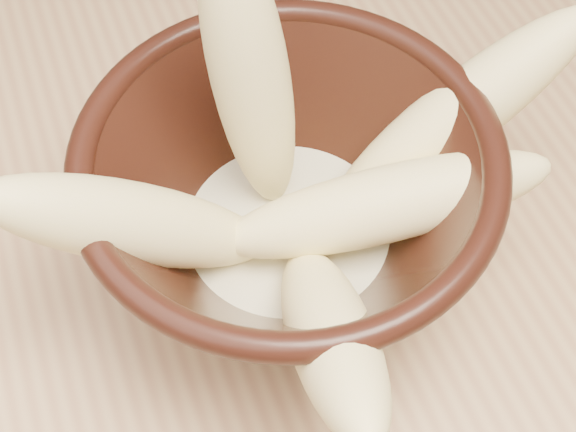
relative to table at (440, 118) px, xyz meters
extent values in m
plane|color=#AA7950|center=(0.00, 0.00, -0.67)|extent=(4.00, 4.00, 0.00)
cube|color=tan|center=(0.00, 0.00, 0.06)|extent=(1.20, 0.80, 0.04)
cylinder|color=black|center=(-0.18, -0.13, 0.08)|extent=(0.09, 0.09, 0.01)
cylinder|color=black|center=(-0.18, -0.13, 0.11)|extent=(0.09, 0.09, 0.01)
torus|color=black|center=(-0.18, -0.13, 0.19)|extent=(0.22, 0.22, 0.01)
cylinder|color=beige|center=(-0.18, -0.13, 0.12)|extent=(0.12, 0.12, 0.02)
ellipsoid|color=#F4E690|center=(-0.19, -0.09, 0.21)|extent=(0.06, 0.08, 0.18)
ellipsoid|color=#F4E690|center=(-0.26, -0.13, 0.17)|extent=(0.15, 0.05, 0.13)
ellipsoid|color=#F4E690|center=(-0.08, -0.12, 0.17)|extent=(0.16, 0.05, 0.13)
ellipsoid|color=#F4E690|center=(-0.14, -0.15, 0.16)|extent=(0.18, 0.07, 0.07)
ellipsoid|color=#F4E690|center=(-0.19, -0.21, 0.16)|extent=(0.07, 0.16, 0.11)
camera|label=1|loc=(-0.27, -0.35, 0.50)|focal=50.00mm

